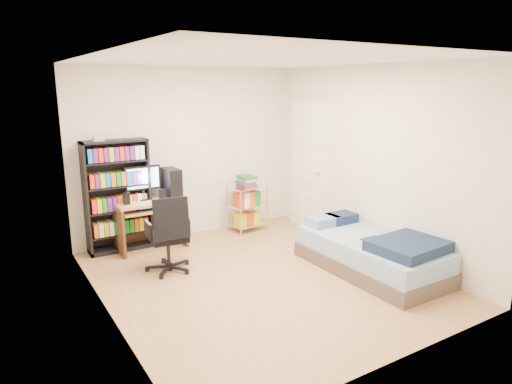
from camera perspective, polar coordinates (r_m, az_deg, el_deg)
room at (r=5.13m, az=0.60°, el=2.17°), size 3.58×4.08×2.58m
media_shelf at (r=6.45m, az=-16.92°, el=-0.33°), size 0.86×0.29×1.59m
computer_desk at (r=6.52m, az=-12.53°, el=-1.39°), size 0.92×0.53×1.16m
office_chair at (r=5.68m, az=-10.80°, el=-6.86°), size 0.62×0.62×0.96m
wire_cart at (r=7.08m, az=-1.14°, el=-0.40°), size 0.58×0.45×0.87m
bed at (r=5.79m, az=14.29°, el=-7.42°), size 0.93×1.86×0.53m
door at (r=7.24m, az=6.46°, el=3.33°), size 0.12×0.80×2.00m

